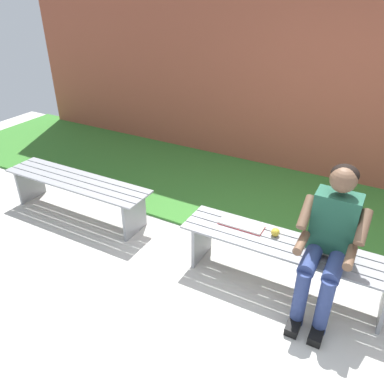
{
  "coord_description": "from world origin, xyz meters",
  "views": [
    {
      "loc": [
        -0.54,
        2.67,
        2.44
      ],
      "look_at": [
        0.86,
        0.15,
        0.81
      ],
      "focal_mm": 35.3,
      "sensor_mm": 36.0,
      "label": 1
    }
  ],
  "objects_px": {
    "bench_far": "(77,188)",
    "person_seated": "(329,239)",
    "book_open": "(241,225)",
    "bench_near": "(286,254)",
    "apple": "(275,232)"
  },
  "relations": [
    {
      "from": "bench_near",
      "to": "book_open",
      "type": "distance_m",
      "value": 0.47
    },
    {
      "from": "bench_far",
      "to": "book_open",
      "type": "bearing_deg",
      "value": -178.28
    },
    {
      "from": "apple",
      "to": "book_open",
      "type": "bearing_deg",
      "value": -0.08
    },
    {
      "from": "bench_near",
      "to": "apple",
      "type": "relative_size",
      "value": 24.8
    },
    {
      "from": "bench_near",
      "to": "person_seated",
      "type": "relative_size",
      "value": 1.5
    },
    {
      "from": "bench_far",
      "to": "book_open",
      "type": "xyz_separation_m",
      "value": [
        -2.0,
        -0.06,
        0.12
      ]
    },
    {
      "from": "book_open",
      "to": "bench_far",
      "type": "bearing_deg",
      "value": 1.05
    },
    {
      "from": "bench_near",
      "to": "apple",
      "type": "height_order",
      "value": "apple"
    },
    {
      "from": "person_seated",
      "to": "apple",
      "type": "relative_size",
      "value": 16.54
    },
    {
      "from": "bench_far",
      "to": "person_seated",
      "type": "bearing_deg",
      "value": 177.91
    },
    {
      "from": "bench_far",
      "to": "person_seated",
      "type": "distance_m",
      "value": 2.8
    },
    {
      "from": "bench_near",
      "to": "person_seated",
      "type": "bearing_deg",
      "value": 162.62
    },
    {
      "from": "bench_far",
      "to": "bench_near",
      "type": "bearing_deg",
      "value": -180.0
    },
    {
      "from": "person_seated",
      "to": "apple",
      "type": "bearing_deg",
      "value": -19.33
    },
    {
      "from": "apple",
      "to": "book_open",
      "type": "height_order",
      "value": "apple"
    }
  ]
}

